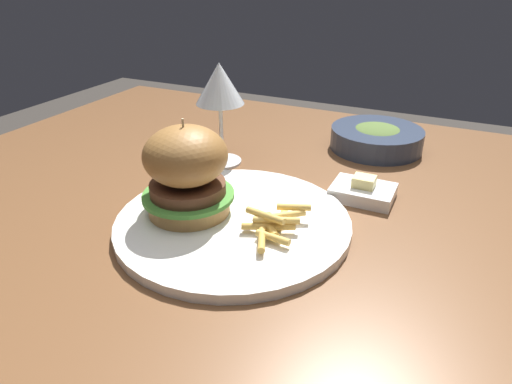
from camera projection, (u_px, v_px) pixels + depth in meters
dining_table at (317, 258)px, 0.69m from camera, size 1.40×0.96×0.74m
main_plate at (233, 222)px, 0.62m from camera, size 0.32×0.32×0.01m
burger_sandwich at (187, 171)px, 0.60m from camera, size 0.13×0.13×0.13m
fries_pile at (273, 222)px, 0.58m from camera, size 0.07×0.11×0.03m
wine_glass at (220, 87)px, 0.76m from camera, size 0.08×0.08×0.18m
butter_dish at (363, 191)px, 0.69m from camera, size 0.09×0.07×0.04m
soup_bowl at (376, 138)px, 0.87m from camera, size 0.17×0.17×0.05m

